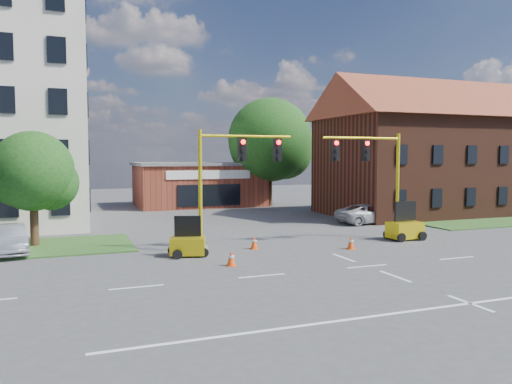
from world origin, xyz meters
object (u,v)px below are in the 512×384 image
signal_mast_west (231,174)px  signal_mast_east (374,173)px  trailer_west (188,244)px  trailer_east (405,228)px  pickup_white (370,214)px

signal_mast_west → signal_mast_east: bearing=0.0°
trailer_west → signal_mast_west: bearing=38.0°
signal_mast_west → signal_mast_east: (8.71, 0.00, 0.00)m
signal_mast_west → trailer_west: size_ratio=3.24×
trailer_west → trailer_east: (12.96, 0.27, 0.08)m
signal_mast_east → trailer_west: signal_mast_east is taller
trailer_east → pickup_white: size_ratio=0.42×
signal_mast_east → trailer_east: size_ratio=2.89×
signal_mast_west → signal_mast_east: same height
pickup_white → signal_mast_west: bearing=113.2°
signal_mast_west → signal_mast_east: 8.71m
signal_mast_west → trailer_east: signal_mast_west is taller
trailer_east → pickup_white: 7.25m
signal_mast_east → trailer_east: (1.72, -0.66, -3.25)m
trailer_east → pickup_white: bearing=69.8°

